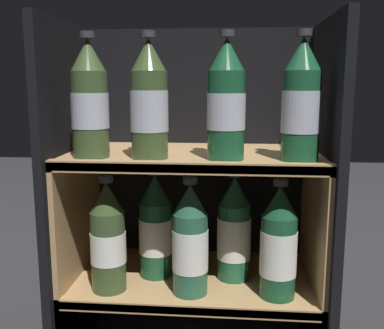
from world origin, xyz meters
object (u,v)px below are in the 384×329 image
Objects in this scene: bottle_upper_front_0 at (90,102)px; bottle_lower_front_0 at (108,240)px; bottle_upper_front_2 at (226,103)px; bottle_lower_front_1 at (190,243)px; bottle_lower_back_1 at (234,231)px; bottle_lower_front_2 at (278,246)px; bottle_upper_front_3 at (301,104)px; bottle_lower_back_0 at (156,229)px; bottle_upper_front_1 at (149,103)px.

bottle_upper_front_0 is 0.31m from bottle_lower_front_0.
bottle_upper_front_2 is at bearing 0.00° from bottle_upper_front_0.
bottle_lower_back_1 is (0.10, 0.09, -0.00)m from bottle_lower_front_1.
bottle_lower_front_2 is at bearing -42.39° from bottle_lower_back_1.
bottle_lower_front_0 and bottle_lower_front_2 have the same top height.
bottle_upper_front_2 and bottle_upper_front_3 have the same top height.
bottle_upper_front_2 is 1.00× the size of bottle_lower_back_0.
bottle_lower_back_1 is at bearing 15.71° from bottle_upper_front_0.
bottle_upper_front_0 is at bearing 180.00° from bottle_lower_front_1.
bottle_upper_front_2 is 1.00× the size of bottle_lower_front_0.
bottle_lower_front_1 and bottle_lower_front_2 have the same top height.
bottle_lower_back_1 is (0.32, 0.09, -0.31)m from bottle_upper_front_0.
bottle_upper_front_1 is 0.32m from bottle_lower_front_1.
bottle_lower_front_1 is (-0.08, 0.00, -0.31)m from bottle_upper_front_2.
bottle_upper_front_2 is (0.16, -0.00, 0.00)m from bottle_upper_front_1.
bottle_lower_front_1 is at bearing -180.00° from bottle_lower_front_2.
bottle_upper_front_0 is 1.00× the size of bottle_upper_front_2.
bottle_lower_back_0 is at bearing 93.94° from bottle_upper_front_1.
bottle_upper_front_2 is 0.16m from bottle_upper_front_3.
bottle_upper_front_0 is 1.00× the size of bottle_upper_front_3.
bottle_upper_front_3 reaches higher than bottle_lower_front_1.
bottle_lower_front_1 is at bearing -137.61° from bottle_lower_back_1.
bottle_upper_front_0 is 0.30m from bottle_upper_front_2.
bottle_lower_front_0 and bottle_lower_front_1 have the same top height.
bottle_lower_front_2 is (-0.04, 0.00, -0.31)m from bottle_upper_front_3.
bottle_lower_front_2 is at bearing 0.00° from bottle_lower_front_0.
bottle_upper_front_0 reaches higher than bottle_lower_front_0.
bottle_lower_back_1 is at bearing 42.39° from bottle_lower_front_1.
bottle_upper_front_3 is at bearing -15.28° from bottle_lower_back_0.
bottle_lower_front_1 is at bearing -43.28° from bottle_lower_back_0.
bottle_upper_front_3 is (0.16, 0.00, -0.00)m from bottle_upper_front_2.
bottle_lower_front_0 is at bearing -136.72° from bottle_lower_back_0.
bottle_lower_back_0 is (0.09, 0.09, -0.00)m from bottle_lower_front_0.
bottle_lower_back_1 is at bearing 17.26° from bottle_lower_front_0.
bottle_lower_front_1 is (0.19, -0.00, -0.00)m from bottle_lower_front_0.
bottle_lower_back_0 is at bearing 136.72° from bottle_lower_front_1.
bottle_lower_back_1 is at bearing 146.36° from bottle_upper_front_3.
bottle_lower_front_2 is at bearing 180.00° from bottle_upper_front_3.
bottle_upper_front_1 reaches higher than bottle_lower_front_1.
bottle_upper_front_0 is 1.00× the size of bottle_lower_front_2.
bottle_lower_front_2 and bottle_lower_back_1 have the same top height.
bottle_upper_front_3 is at bearing -33.64° from bottle_lower_back_1.
bottle_lower_back_1 is at bearing 25.58° from bottle_upper_front_1.
bottle_upper_front_3 is 1.00× the size of bottle_lower_front_1.
bottle_upper_front_2 is at bearing 0.00° from bottle_lower_front_1.
bottle_upper_front_0 is 0.45m from bottle_upper_front_3.
bottle_lower_front_2 is at bearing 0.00° from bottle_upper_front_1.
bottle_lower_front_2 is (0.12, 0.00, -0.31)m from bottle_upper_front_2.
bottle_lower_front_1 is at bearing 0.00° from bottle_upper_front_0.
bottle_lower_front_0 is 1.00× the size of bottle_lower_back_1.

